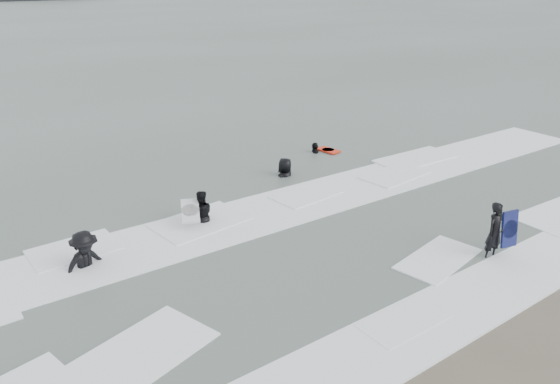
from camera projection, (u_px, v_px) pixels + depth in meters
ground at (411, 309)px, 11.94m from camera, size 320.00×320.00×0.00m
surfer_centre at (491, 258)px, 14.03m from camera, size 0.59×0.40×1.57m
surfer_wading at (202, 223)px, 16.00m from camera, size 0.90×0.79×1.56m
surfer_breaker at (87, 269)px, 13.51m from camera, size 1.35×0.98×1.89m
surfer_right_near at (315, 153)px, 22.08m from camera, size 0.86×1.00×1.61m
surfer_right_far at (285, 177)px, 19.59m from camera, size 1.07×0.93×1.84m
surf_foam at (308, 243)px, 14.73m from camera, size 30.03×9.06×0.09m
bodyboards at (333, 189)px, 17.14m from camera, size 8.45×10.04×1.25m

